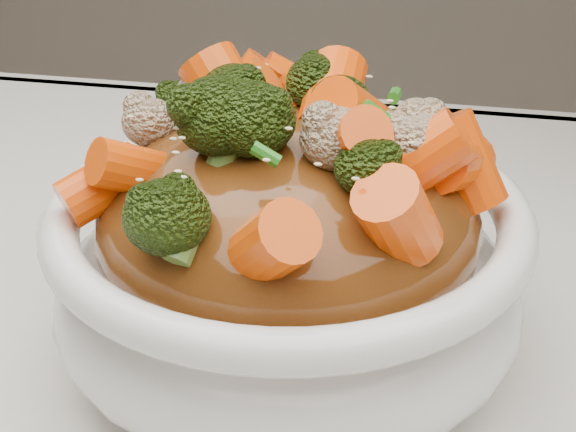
# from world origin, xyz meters

# --- Properties ---
(tablecloth) EXTENTS (1.20, 0.80, 0.04)m
(tablecloth) POSITION_xyz_m (0.00, 0.00, 0.73)
(tablecloth) COLOR silver
(tablecloth) RESTS_ON dining_table
(bowl) EXTENTS (0.26, 0.26, 0.09)m
(bowl) POSITION_xyz_m (0.05, 0.03, 0.80)
(bowl) COLOR white
(bowl) RESTS_ON tablecloth
(sauce_base) EXTENTS (0.21, 0.21, 0.10)m
(sauce_base) POSITION_xyz_m (0.05, 0.03, 0.83)
(sauce_base) COLOR #5D2F0F
(sauce_base) RESTS_ON bowl
(carrots) EXTENTS (0.21, 0.21, 0.05)m
(carrots) POSITION_xyz_m (0.05, 0.03, 0.90)
(carrots) COLOR #FF5308
(carrots) RESTS_ON sauce_base
(broccoli) EXTENTS (0.21, 0.21, 0.05)m
(broccoli) POSITION_xyz_m (0.05, 0.03, 0.90)
(broccoli) COLOR black
(broccoli) RESTS_ON sauce_base
(cauliflower) EXTENTS (0.21, 0.21, 0.04)m
(cauliflower) POSITION_xyz_m (0.05, 0.03, 0.89)
(cauliflower) COLOR tan
(cauliflower) RESTS_ON sauce_base
(scallions) EXTENTS (0.16, 0.16, 0.02)m
(scallions) POSITION_xyz_m (0.05, 0.03, 0.90)
(scallions) COLOR #21741A
(scallions) RESTS_ON sauce_base
(sesame_seeds) EXTENTS (0.19, 0.19, 0.01)m
(sesame_seeds) POSITION_xyz_m (0.05, 0.03, 0.90)
(sesame_seeds) COLOR beige
(sesame_seeds) RESTS_ON sauce_base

